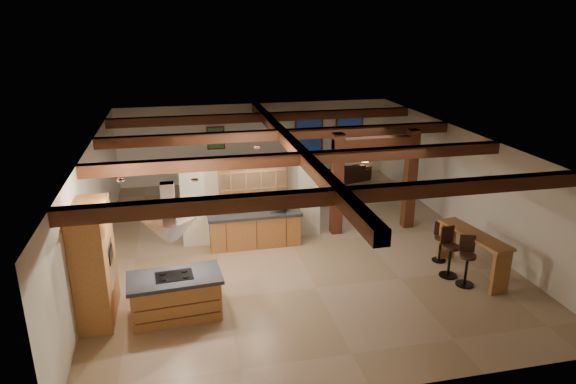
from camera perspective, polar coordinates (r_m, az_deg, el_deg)
The scene contains 23 objects.
ground at distance 14.10m, azimuth 0.45°, elevation -5.76°, with size 12.00×12.00×0.00m, color tan.
room_walls at distance 13.46m, azimuth 0.47°, elevation 1.15°, with size 12.00×12.00×12.00m.
ceiling_beams at distance 13.19m, azimuth 0.48°, elevation 5.21°, with size 10.00×12.00×0.28m.
timber_posts at distance 14.65m, azimuth 9.61°, elevation 2.29°, with size 2.50×0.30×2.90m.
partition_wall at distance 13.97m, azimuth -4.00°, elevation -1.17°, with size 3.80×0.18×2.20m, color beige.
pantry_cabinet at distance 11.09m, azimuth -20.70°, elevation -7.39°, with size 0.67×1.60×2.40m.
back_counter at distance 13.84m, azimuth -3.70°, elevation -4.14°, with size 2.50×0.66×0.94m.
upper_display_cabinet at distance 13.55m, azimuth -3.95°, elevation 1.54°, with size 1.80×0.36×0.95m.
range_hood at distance 10.37m, azimuth -12.87°, elevation -4.90°, with size 1.10×1.10×1.40m.
back_windows at distance 19.77m, azimuth 4.58°, elevation 6.03°, with size 2.70×0.07×1.70m.
framed_art at distance 18.95m, azimuth -8.02°, elevation 5.96°, with size 0.65×0.05×0.85m.
recessed_cans at distance 10.98m, azimuth -10.23°, elevation 2.68°, with size 3.16×2.46×0.03m.
kitchen_island at distance 10.95m, azimuth -12.37°, elevation -11.20°, with size 1.95×1.13×0.94m.
dining_table at distance 16.19m, azimuth -1.08°, elevation -1.33°, with size 1.63×0.91×0.57m, color #3C1B0F.
sofa at distance 19.33m, azimuth 5.91°, elevation 2.07°, with size 2.18×0.85×0.64m, color black.
microwave at distance 13.72m, azimuth -1.09°, elevation -1.67°, with size 0.44×0.30×0.24m, color #B2B2B7.
bar_counter at distance 12.94m, azimuth 19.87°, elevation -5.77°, with size 0.84×2.12×1.08m.
side_table at distance 19.84m, azimuth 8.44°, elevation 2.20°, with size 0.41×0.41×0.51m, color #401710.
table_lamp at distance 19.70m, azimuth 8.52°, elevation 3.63°, with size 0.31×0.31×0.36m.
bar_stool_a at distance 12.51m, azimuth 19.25°, elevation -7.23°, with size 0.43×0.45×1.18m.
bar_stool_b at distance 12.78m, azimuth 17.47°, elevation -6.36°, with size 0.42×0.44×1.21m.
bar_stool_c at distance 13.53m, azimuth 16.56°, elevation -5.32°, with size 0.37×0.38×1.01m.
dining_chairs at distance 16.09m, azimuth -1.08°, elevation -0.40°, with size 2.13×2.13×1.11m.
Camera 1 is at (-2.86, -12.49, 5.88)m, focal length 32.00 mm.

